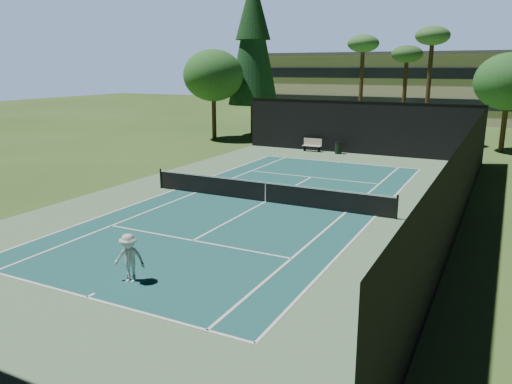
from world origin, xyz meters
TOP-DOWN VIEW (x-y plane):
  - ground at (0.00, 0.00)m, footprint 160.00×160.00m
  - apron_slab at (0.00, 0.00)m, footprint 18.00×32.00m
  - court_surface at (0.00, 0.00)m, footprint 10.97×23.77m
  - court_lines at (0.00, 0.00)m, footprint 11.07×23.87m
  - tennis_net at (0.00, 0.00)m, footprint 12.90×0.10m
  - fence at (0.00, 0.06)m, footprint 18.04×32.05m
  - player at (0.37, -10.41)m, footprint 1.13×0.83m
  - tennis_ball_b at (-2.13, 1.30)m, footprint 0.06×0.06m
  - tennis_ball_c at (1.17, 2.93)m, footprint 0.08×0.08m
  - tennis_ball_d at (-3.49, 2.78)m, footprint 0.07×0.07m
  - park_bench at (-3.39, 15.51)m, footprint 1.50×0.45m
  - trash_bin at (-1.17, 15.30)m, footprint 0.56×0.56m
  - pine_tree at (-12.00, 22.00)m, footprint 4.80×4.80m
  - palm_a at (-2.00, 24.00)m, footprint 2.80×2.80m
  - palm_b at (1.50, 26.00)m, footprint 2.80×2.80m
  - palm_c at (4.00, 23.00)m, footprint 2.80×2.80m
  - decid_tree_a at (10.00, 22.00)m, footprint 5.12×5.12m
  - decid_tree_c at (-14.00, 18.00)m, footprint 5.44×5.44m
  - campus_building at (0.00, 45.98)m, footprint 40.50×12.50m

SIDE VIEW (x-z plane):
  - ground at x=0.00m, z-range 0.00..0.00m
  - apron_slab at x=0.00m, z-range 0.00..0.01m
  - court_surface at x=0.00m, z-range 0.01..0.02m
  - court_lines at x=0.00m, z-range 0.02..0.02m
  - tennis_ball_b at x=-2.13m, z-range 0.00..0.06m
  - tennis_ball_d at x=-3.49m, z-range 0.00..0.07m
  - tennis_ball_c at x=1.17m, z-range 0.00..0.08m
  - trash_bin at x=-1.17m, z-range 0.01..0.95m
  - park_bench at x=-3.39m, z-range 0.03..1.06m
  - tennis_net at x=0.00m, z-range 0.01..1.11m
  - player at x=0.37m, z-range 0.00..1.56m
  - fence at x=0.00m, z-range -0.01..4.02m
  - campus_building at x=0.00m, z-range 0.06..8.36m
  - decid_tree_a at x=10.00m, z-range 1.61..9.23m
  - decid_tree_c at x=-14.00m, z-range 1.72..9.81m
  - palm_b at x=1.50m, z-range 3.15..11.57m
  - palm_a at x=-2.00m, z-range 3.53..12.85m
  - palm_c at x=4.00m, z-range 3.72..13.49m
  - pine_tree at x=-12.00m, z-range 2.05..17.05m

